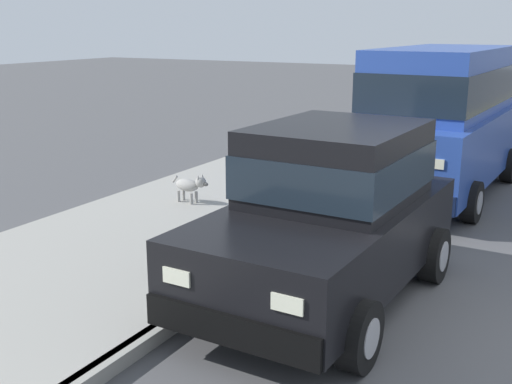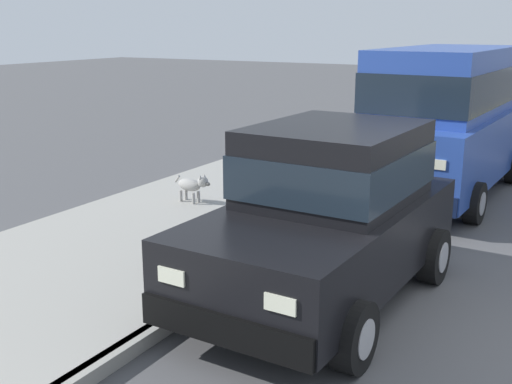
{
  "view_description": "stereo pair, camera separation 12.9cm",
  "coord_description": "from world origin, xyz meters",
  "px_view_note": "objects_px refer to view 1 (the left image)",
  "views": [
    {
      "loc": [
        0.26,
        -5.81,
        2.89
      ],
      "look_at": [
        -3.48,
        0.99,
        0.85
      ],
      "focal_mm": 44.72,
      "sensor_mm": 36.0,
      "label": 1
    },
    {
      "loc": [
        0.37,
        -5.74,
        2.89
      ],
      "look_at": [
        -3.48,
        0.99,
        0.85
      ],
      "focal_mm": 44.72,
      "sensor_mm": 36.0,
      "label": 2
    }
  ],
  "objects_px": {
    "car_black_hatchback": "(330,212)",
    "car_blue_van": "(441,114)",
    "fire_hydrant": "(363,157)",
    "dog_grey": "(190,185)",
    "car_tan_sedan": "(500,102)"
  },
  "relations": [
    {
      "from": "car_blue_van",
      "to": "fire_hydrant",
      "type": "relative_size",
      "value": 6.85
    },
    {
      "from": "car_tan_sedan",
      "to": "car_blue_van",
      "type": "bearing_deg",
      "value": -90.88
    },
    {
      "from": "car_blue_van",
      "to": "dog_grey",
      "type": "bearing_deg",
      "value": -135.76
    },
    {
      "from": "car_blue_van",
      "to": "car_tan_sedan",
      "type": "distance_m",
      "value": 6.1
    },
    {
      "from": "car_tan_sedan",
      "to": "dog_grey",
      "type": "height_order",
      "value": "car_tan_sedan"
    },
    {
      "from": "car_tan_sedan",
      "to": "dog_grey",
      "type": "distance_m",
      "value": 9.73
    },
    {
      "from": "car_black_hatchback",
      "to": "fire_hydrant",
      "type": "height_order",
      "value": "car_black_hatchback"
    },
    {
      "from": "car_black_hatchback",
      "to": "fire_hydrant",
      "type": "relative_size",
      "value": 5.32
    },
    {
      "from": "car_blue_van",
      "to": "fire_hydrant",
      "type": "bearing_deg",
      "value": 174.52
    },
    {
      "from": "car_black_hatchback",
      "to": "dog_grey",
      "type": "height_order",
      "value": "car_black_hatchback"
    },
    {
      "from": "car_blue_van",
      "to": "dog_grey",
      "type": "distance_m",
      "value": 4.5
    },
    {
      "from": "car_blue_van",
      "to": "car_tan_sedan",
      "type": "xyz_separation_m",
      "value": [
        0.09,
        6.09,
        -0.41
      ]
    },
    {
      "from": "dog_grey",
      "to": "fire_hydrant",
      "type": "xyz_separation_m",
      "value": [
        1.72,
        3.2,
        0.05
      ]
    },
    {
      "from": "dog_grey",
      "to": "fire_hydrant",
      "type": "distance_m",
      "value": 3.64
    },
    {
      "from": "car_black_hatchback",
      "to": "car_blue_van",
      "type": "relative_size",
      "value": 0.78
    }
  ]
}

